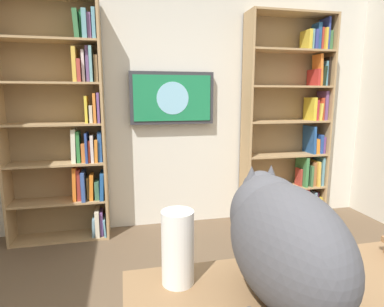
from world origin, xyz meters
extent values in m
cube|color=silver|center=(0.00, -2.23, 1.35)|extent=(4.52, 0.06, 2.70)
cube|color=tan|center=(-1.64, -2.04, 1.11)|extent=(0.02, 0.28, 2.22)
cube|color=tan|center=(-0.72, -2.04, 1.11)|extent=(0.02, 0.28, 2.22)
cube|color=#93754E|center=(-1.18, -2.17, 1.11)|extent=(0.94, 0.01, 2.22)
cube|color=tan|center=(-1.18, -2.04, 0.01)|extent=(0.90, 0.27, 0.02)
cube|color=tan|center=(-1.18, -2.04, 0.38)|extent=(0.90, 0.27, 0.02)
cube|color=tan|center=(-1.18, -2.04, 0.74)|extent=(0.90, 0.27, 0.02)
cube|color=tan|center=(-1.18, -2.04, 1.11)|extent=(0.90, 0.27, 0.02)
cube|color=tan|center=(-1.18, -2.04, 1.48)|extent=(0.90, 0.27, 0.02)
cube|color=tan|center=(-1.18, -2.04, 1.84)|extent=(0.90, 0.27, 0.02)
cube|color=tan|center=(-1.18, -2.04, 2.21)|extent=(0.90, 0.27, 0.02)
cube|color=gold|center=(-1.60, -2.03, 0.13)|extent=(0.03, 0.21, 0.23)
cube|color=#2A1327|center=(-1.57, -2.04, 0.16)|extent=(0.02, 0.17, 0.29)
cube|color=#698DA5|center=(-1.54, -2.02, 0.17)|extent=(0.03, 0.18, 0.29)
cube|color=#B8332B|center=(-1.51, -2.04, 0.11)|extent=(0.02, 0.19, 0.18)
cube|color=#90614C|center=(-1.48, -2.04, 0.15)|extent=(0.03, 0.17, 0.27)
cube|color=#AF3C37|center=(-1.44, -2.02, 0.19)|extent=(0.02, 0.18, 0.33)
cube|color=#659FAF|center=(-1.60, -2.03, 0.55)|extent=(0.03, 0.20, 0.33)
cube|color=#754F86|center=(-1.57, -2.03, 0.47)|extent=(0.02, 0.17, 0.16)
cube|color=gold|center=(-1.54, -2.03, 0.53)|extent=(0.04, 0.24, 0.28)
cube|color=#A0643A|center=(-1.50, -2.04, 0.52)|extent=(0.04, 0.21, 0.27)
cube|color=#427042|center=(-1.47, -2.03, 0.50)|extent=(0.03, 0.21, 0.23)
cube|color=#83448E|center=(-1.43, -2.04, 0.51)|extent=(0.03, 0.15, 0.25)
cube|color=#3D8046|center=(-1.40, -2.03, 0.55)|extent=(0.03, 0.23, 0.33)
cube|color=#AE3A2E|center=(-1.36, -2.03, 0.48)|extent=(0.02, 0.12, 0.19)
cube|color=#714488|center=(-1.60, -2.03, 0.84)|extent=(0.02, 0.17, 0.18)
cube|color=#254692|center=(-1.57, -2.04, 0.86)|extent=(0.04, 0.19, 0.21)
cube|color=orange|center=(-1.52, -2.05, 0.83)|extent=(0.05, 0.23, 0.16)
cube|color=#255192|center=(-1.48, -2.05, 0.90)|extent=(0.04, 0.23, 0.30)
cube|color=#744B82|center=(-1.60, -2.04, 1.28)|extent=(0.03, 0.18, 0.31)
cube|color=#BB3E25|center=(-1.56, -2.04, 1.24)|extent=(0.04, 0.17, 0.24)
cube|color=gold|center=(-1.53, -2.04, 1.21)|extent=(0.03, 0.24, 0.18)
cube|color=#B82936|center=(-1.49, -2.04, 1.23)|extent=(0.03, 0.20, 0.22)
cube|color=gold|center=(-1.45, -2.03, 1.24)|extent=(0.04, 0.21, 0.24)
cube|color=black|center=(-1.60, -2.04, 1.63)|extent=(0.02, 0.18, 0.30)
cube|color=#5D9AB3|center=(-1.58, -2.03, 1.61)|extent=(0.02, 0.14, 0.26)
cube|color=black|center=(-1.55, -2.02, 1.59)|extent=(0.05, 0.16, 0.21)
cube|color=orange|center=(-1.50, -2.02, 1.65)|extent=(0.05, 0.16, 0.33)
cube|color=red|center=(-1.47, -2.04, 1.57)|extent=(0.03, 0.22, 0.17)
cube|color=#417846|center=(-1.60, -2.03, 1.95)|extent=(0.04, 0.14, 0.20)
cube|color=#33439E|center=(-1.57, -2.04, 2.02)|extent=(0.02, 0.18, 0.33)
cube|color=gold|center=(-1.53, -2.05, 1.96)|extent=(0.03, 0.22, 0.22)
cube|color=#B6382D|center=(-1.51, -2.03, 1.96)|extent=(0.02, 0.13, 0.23)
cube|color=#25568E|center=(-1.47, -2.04, 1.99)|extent=(0.04, 0.14, 0.27)
cube|color=#373F8D|center=(-1.43, -2.03, 1.95)|extent=(0.03, 0.17, 0.20)
cube|color=#69A1A4|center=(-1.38, -2.05, 1.95)|extent=(0.04, 0.18, 0.20)
cube|color=gold|center=(-1.34, -2.02, 1.95)|extent=(0.04, 0.19, 0.20)
cube|color=tan|center=(0.73, -2.04, 1.12)|extent=(0.02, 0.28, 2.24)
cube|color=tan|center=(1.62, -2.04, 1.12)|extent=(0.02, 0.28, 2.24)
cube|color=#93754E|center=(1.18, -2.17, 1.12)|extent=(0.91, 0.01, 2.24)
cube|color=tan|center=(1.18, -2.04, 0.01)|extent=(0.86, 0.27, 0.02)
cube|color=tan|center=(1.18, -2.04, 0.38)|extent=(0.86, 0.27, 0.02)
cube|color=tan|center=(1.18, -2.04, 0.75)|extent=(0.86, 0.27, 0.02)
cube|color=tan|center=(1.18, -2.04, 1.12)|extent=(0.86, 0.27, 0.02)
cube|color=tan|center=(1.18, -2.04, 1.49)|extent=(0.86, 0.27, 0.02)
cube|color=tan|center=(1.18, -2.04, 1.86)|extent=(0.86, 0.27, 0.02)
cube|color=#619AB0|center=(0.76, -2.02, 0.10)|extent=(0.03, 0.22, 0.17)
cube|color=#73498C|center=(0.79, -2.03, 0.14)|extent=(0.03, 0.17, 0.24)
cube|color=beige|center=(0.83, -2.03, 0.15)|extent=(0.04, 0.23, 0.26)
cube|color=#6E94A6|center=(0.87, -2.04, 0.11)|extent=(0.03, 0.23, 0.18)
cube|color=#215597|center=(0.77, -2.03, 0.52)|extent=(0.05, 0.23, 0.26)
cube|color=#3E6E4D|center=(0.82, -2.02, 0.48)|extent=(0.04, 0.16, 0.18)
cube|color=orange|center=(0.87, -2.02, 0.52)|extent=(0.05, 0.16, 0.25)
cube|color=olive|center=(0.90, -2.04, 0.50)|extent=(0.02, 0.13, 0.22)
cube|color=#355295|center=(0.94, -2.02, 0.53)|extent=(0.03, 0.23, 0.28)
cube|color=#AC3428|center=(0.99, -2.03, 0.54)|extent=(0.03, 0.13, 0.30)
cube|color=orange|center=(1.02, -2.05, 0.55)|extent=(0.04, 0.19, 0.32)
cube|color=#2854A0|center=(0.77, -2.04, 0.90)|extent=(0.04, 0.18, 0.28)
cube|color=orange|center=(0.81, -2.05, 0.87)|extent=(0.03, 0.23, 0.21)
cube|color=silver|center=(0.84, -2.05, 0.89)|extent=(0.03, 0.23, 0.26)
cube|color=#C23C26|center=(0.87, -2.03, 0.87)|extent=(0.02, 0.19, 0.21)
cube|color=navy|center=(0.89, -2.03, 0.90)|extent=(0.02, 0.23, 0.28)
cube|color=orange|center=(0.93, -2.02, 0.85)|extent=(0.03, 0.12, 0.18)
cube|color=#317F3B|center=(0.97, -2.02, 0.91)|extent=(0.03, 0.14, 0.29)
cube|color=beige|center=(1.01, -2.04, 0.92)|extent=(0.05, 0.17, 0.32)
cube|color=#724A87|center=(0.77, -2.03, 1.27)|extent=(0.02, 0.24, 0.28)
cube|color=orange|center=(0.80, -2.03, 1.27)|extent=(0.03, 0.19, 0.27)
cube|color=beige|center=(0.84, -2.03, 1.21)|extent=(0.03, 0.15, 0.16)
cube|color=yellow|center=(0.88, -2.03, 1.26)|extent=(0.02, 0.19, 0.25)
cube|color=olive|center=(0.77, -2.02, 1.62)|extent=(0.03, 0.13, 0.24)
cube|color=#6CA5AA|center=(0.81, -2.03, 1.66)|extent=(0.02, 0.20, 0.32)
cube|color=#6F4A79|center=(0.85, -2.04, 1.66)|extent=(0.03, 0.13, 0.32)
cube|color=beige|center=(0.88, -2.03, 1.64)|extent=(0.02, 0.14, 0.28)
cube|color=#AE3D34|center=(0.92, -2.02, 1.60)|extent=(0.03, 0.20, 0.20)
cube|color=gold|center=(0.95, -2.04, 1.65)|extent=(0.03, 0.22, 0.30)
cube|color=#609EB2|center=(0.77, -2.04, 2.01)|extent=(0.03, 0.21, 0.26)
cube|color=#824E78|center=(0.81, -2.02, 1.99)|extent=(0.03, 0.12, 0.23)
cube|color=#629DA5|center=(0.85, -2.03, 2.00)|extent=(0.04, 0.19, 0.25)
cube|color=#2B7B40|center=(0.88, -2.05, 2.00)|extent=(0.02, 0.14, 0.25)
cube|color=#356F3F|center=(0.92, -2.02, 1.99)|extent=(0.05, 0.22, 0.24)
cube|color=#333338|center=(0.05, -2.15, 1.36)|extent=(0.85, 0.06, 0.53)
cube|color=#1E7F4C|center=(0.05, -2.12, 1.36)|extent=(0.78, 0.01, 0.46)
cylinder|color=#8CCCEA|center=(0.05, -2.11, 1.36)|extent=(0.33, 0.00, 0.33)
cube|color=olive|center=(-0.15, 0.33, 0.73)|extent=(1.46, 0.67, 0.03)
ellipsoid|color=#4C4C51|center=(0.09, 0.28, 0.93)|extent=(0.30, 0.55, 0.37)
ellipsoid|color=#4C4C51|center=(0.09, 0.16, 0.98)|extent=(0.25, 0.30, 0.28)
sphere|color=#4C4C51|center=(0.09, 0.09, 1.05)|extent=(0.13, 0.13, 0.13)
cone|color=#4C4C51|center=(0.06, 0.09, 1.10)|extent=(0.06, 0.06, 0.07)
cone|color=#4C4C51|center=(0.13, 0.09, 1.10)|extent=(0.06, 0.06, 0.07)
cone|color=beige|center=(0.06, 0.09, 1.10)|extent=(0.03, 0.03, 0.05)
cone|color=beige|center=(0.13, 0.09, 1.10)|extent=(0.03, 0.03, 0.05)
cylinder|color=white|center=(0.39, 0.11, 0.87)|extent=(0.11, 0.11, 0.26)
cylinder|color=white|center=(-0.21, 0.13, 0.79)|extent=(0.08, 0.08, 0.10)
camera|label=1|loc=(0.56, 1.09, 1.38)|focal=29.65mm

